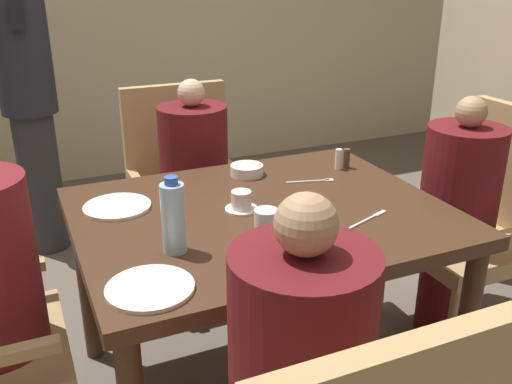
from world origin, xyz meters
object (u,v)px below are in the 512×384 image
Objects in this scene: diner_in_far_chair at (195,188)px; plate_main_right at (117,207)px; diner_in_right_chair at (456,218)px; glass_tall_mid at (321,239)px; plate_main_left at (150,288)px; standing_host at (27,91)px; glass_tall_near at (266,228)px; teacup_with_saucer at (241,202)px; bowl_small at (247,170)px; chair_right_side at (483,218)px; chair_far_side at (186,183)px; water_bottle at (173,217)px.

diner_in_far_chair is 0.75m from plate_main_right.
diner_in_right_chair reaches higher than glass_tall_mid.
plate_main_left is at bearing 177.36° from glass_tall_mid.
glass_tall_near is (0.56, -1.83, -0.11)m from standing_host.
plate_main_left is 2.04× the size of teacup_with_saucer.
glass_tall_mid is at bearing -2.64° from plate_main_left.
bowl_small is at bearing -58.67° from standing_host.
standing_host is (-1.71, 1.57, 0.40)m from chair_right_side.
diner_in_right_chair is (0.90, -0.92, 0.02)m from chair_far_side.
standing_host reaches higher than glass_tall_mid.
diner_in_far_chair is at bearing 102.10° from bowl_small.
diner_in_right_chair is 0.99m from teacup_with_saucer.
plate_main_left is at bearing -113.31° from diner_in_far_chair.
chair_far_side is at bearing 90.00° from diner_in_far_chair.
chair_right_side is 1.14m from glass_tall_mid.
bowl_small is at bearing 156.71° from diner_in_right_chair.
standing_host is 14.82× the size of teacup_with_saucer.
diner_in_right_chair is 4.51× the size of water_bottle.
chair_far_side is at bearing 71.66° from water_bottle.
diner_in_far_chair is 8.03× the size of bowl_small.
diner_in_right_chair is 1.00m from glass_tall_mid.
glass_tall_near is at bearing -94.83° from chair_far_side.
plate_main_left is at bearing -165.52° from diner_in_right_chair.
plate_main_left is at bearing -137.37° from teacup_with_saucer.
diner_in_far_chair is 1.06m from water_bottle.
plate_main_left is 0.58m from plate_main_right.
diner_in_right_chair is 1.31m from water_bottle.
plate_main_left is at bearing -92.66° from plate_main_right.
diner_in_far_chair is 4.54× the size of plate_main_left.
bowl_small is at bearing 63.98° from teacup_with_saucer.
glass_tall_mid is at bearing -78.83° from teacup_with_saucer.
standing_host is at bearing 98.21° from plate_main_right.
glass_tall_near is at bearing -52.71° from plate_main_right.
diner_in_far_chair is at bearing 84.98° from teacup_with_saucer.
diner_in_far_chair is at bearing 68.94° from water_bottle.
chair_right_side is 4.19× the size of water_bottle.
chair_far_side is 0.93× the size of diner_in_far_chair.
glass_tall_mid reaches higher than plate_main_right.
chair_far_side is 0.93× the size of diner_in_right_chair.
diner_in_far_chair reaches higher than water_bottle.
bowl_small is (-0.96, 0.35, 0.24)m from chair_right_side.
plate_main_right is 2.04× the size of teacup_with_saucer.
teacup_with_saucer reaches higher than bowl_small.
diner_in_far_chair reaches higher than plate_main_right.
diner_in_right_chair reaches higher than teacup_with_saucer.
plate_main_left is at bearing -166.90° from chair_right_side.
chair_right_side is at bearing 6.92° from water_bottle.
diner_in_right_chair is 9.26× the size of teacup_with_saucer.
chair_right_side is 7.44× the size of bowl_small.
teacup_with_saucer is (0.42, 0.39, 0.02)m from plate_main_left.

